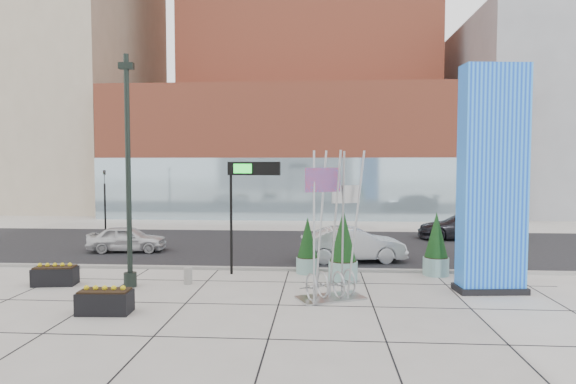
# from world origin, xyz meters

# --- Properties ---
(ground) EXTENTS (160.00, 160.00, 0.00)m
(ground) POSITION_xyz_m (0.00, 0.00, 0.00)
(ground) COLOR #9E9991
(ground) RESTS_ON ground
(street_asphalt) EXTENTS (80.00, 12.00, 0.02)m
(street_asphalt) POSITION_xyz_m (0.00, 10.00, 0.01)
(street_asphalt) COLOR black
(street_asphalt) RESTS_ON ground
(curb_edge) EXTENTS (80.00, 0.30, 0.12)m
(curb_edge) POSITION_xyz_m (0.00, 4.00, 0.06)
(curb_edge) COLOR gray
(curb_edge) RESTS_ON ground
(tower_podium) EXTENTS (34.00, 10.00, 11.00)m
(tower_podium) POSITION_xyz_m (1.00, 27.00, 5.50)
(tower_podium) COLOR #A84930
(tower_podium) RESTS_ON ground
(tower_glass_front) EXTENTS (34.00, 0.60, 5.00)m
(tower_glass_front) POSITION_xyz_m (1.00, 22.20, 2.50)
(tower_glass_front) COLOR #8CA5B2
(tower_glass_front) RESTS_ON ground
(building_beige_left) EXTENTS (18.00, 20.00, 34.00)m
(building_beige_left) POSITION_xyz_m (-26.00, 34.00, 17.00)
(building_beige_left) COLOR gray
(building_beige_left) RESTS_ON ground
(building_grey_parking) EXTENTS (20.00, 18.00, 18.00)m
(building_grey_parking) POSITION_xyz_m (26.00, 32.00, 9.00)
(building_grey_parking) COLOR slate
(building_grey_parking) RESTS_ON ground
(blue_pylon) EXTENTS (2.46, 1.27, 7.89)m
(blue_pylon) POSITION_xyz_m (8.27, 1.08, 3.81)
(blue_pylon) COLOR blue
(blue_pylon) RESTS_ON ground
(lamp_post) EXTENTS (0.54, 0.46, 8.41)m
(lamp_post) POSITION_xyz_m (-4.61, 0.94, 3.44)
(lamp_post) COLOR black
(lamp_post) RESTS_ON ground
(public_art_sculpture) EXTENTS (2.44, 1.89, 4.96)m
(public_art_sculpture) POSITION_xyz_m (2.69, -0.15, 1.30)
(public_art_sculpture) COLOR #AAACAF
(public_art_sculpture) RESTS_ON ground
(concrete_bollard) EXTENTS (0.31, 0.31, 0.61)m
(concrete_bollard) POSITION_xyz_m (-2.62, 1.49, 0.31)
(concrete_bollard) COLOR gray
(concrete_bollard) RESTS_ON ground
(overhead_street_sign) EXTENTS (2.16, 0.54, 4.58)m
(overhead_street_sign) POSITION_xyz_m (-0.51, 3.22, 3.93)
(overhead_street_sign) COLOR black
(overhead_street_sign) RESTS_ON ground
(round_planter_east) EXTENTS (1.03, 1.03, 2.57)m
(round_planter_east) POSITION_xyz_m (7.00, 3.60, 1.22)
(round_planter_east) COLOR #7BA6A0
(round_planter_east) RESTS_ON ground
(round_planter_mid) EXTENTS (1.11, 1.11, 2.78)m
(round_planter_mid) POSITION_xyz_m (3.20, 2.31, 1.31)
(round_planter_mid) COLOR #7BA6A0
(round_planter_mid) RESTS_ON ground
(round_planter_west) EXTENTS (0.93, 0.93, 2.32)m
(round_planter_west) POSITION_xyz_m (1.80, 3.60, 1.10)
(round_planter_west) COLOR #7BA6A0
(round_planter_west) RESTS_ON ground
(box_planter_north) EXTENTS (1.60, 0.95, 0.83)m
(box_planter_north) POSITION_xyz_m (-7.50, 1.00, 0.38)
(box_planter_north) COLOR black
(box_planter_north) RESTS_ON ground
(box_planter_south) EXTENTS (1.58, 0.84, 0.85)m
(box_planter_south) POSITION_xyz_m (-4.13, -2.19, 0.39)
(box_planter_south) COLOR black
(box_planter_south) RESTS_ON ground
(car_white_west) EXTENTS (4.04, 1.99, 1.32)m
(car_white_west) POSITION_xyz_m (-7.54, 7.80, 0.66)
(car_white_west) COLOR silver
(car_white_west) RESTS_ON ground
(car_silver_mid) EXTENTS (4.92, 2.24, 1.57)m
(car_silver_mid) POSITION_xyz_m (3.82, 6.08, 0.78)
(car_silver_mid) COLOR #B5B8BD
(car_silver_mid) RESTS_ON ground
(car_dark_east) EXTENTS (5.45, 2.34, 1.57)m
(car_dark_east) POSITION_xyz_m (10.89, 13.08, 0.78)
(car_dark_east) COLOR black
(car_dark_east) RESTS_ON ground
(traffic_signal) EXTENTS (0.15, 0.18, 4.10)m
(traffic_signal) POSITION_xyz_m (-12.00, 15.00, 2.30)
(traffic_signal) COLOR black
(traffic_signal) RESTS_ON ground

